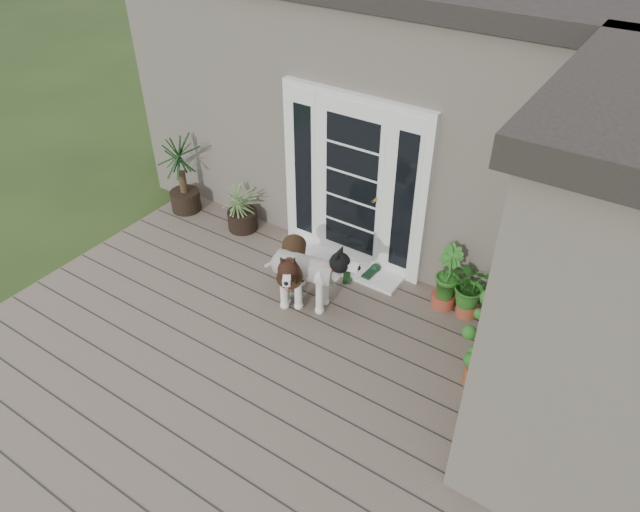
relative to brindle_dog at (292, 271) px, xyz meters
The scene contains 15 objects.
deck 1.30m from the brindle_dog, 72.99° to the right, with size 6.20×4.60×0.12m, color #6B5B4C.
house_main 3.27m from the brindle_dog, 83.36° to the left, with size 7.40×4.00×3.10m, color #665E54.
house_wing 3.43m from the brindle_dog, ahead, with size 1.60×2.40×3.10m, color #665E54.
door_unit 1.25m from the brindle_dog, 81.24° to the left, with size 1.90×0.14×2.15m, color white.
door_step 0.91m from the brindle_dog, 79.17° to the left, with size 1.60×0.40×0.05m, color white.
brindle_dog is the anchor object (origin of this frame).
white_dog 0.20m from the brindle_dog, ahead, with size 0.39×0.91×0.76m, color silver, non-canonical shape.
spider_plant 1.61m from the brindle_dog, 150.78° to the left, with size 0.67×0.67×0.72m, color #798E57, non-canonical shape.
yucca 2.50m from the brindle_dog, 163.37° to the left, with size 0.79×0.79×1.14m, color black, non-canonical shape.
herb_a 1.98m from the brindle_dog, 24.69° to the left, with size 0.50×0.50×0.63m, color #295B1A.
herb_b 1.73m from the brindle_dog, 28.63° to the left, with size 0.38×0.38×0.57m, color #27621C.
herb_c 2.53m from the brindle_dog, 19.14° to the left, with size 0.36×0.36×0.55m, color #28601B.
sapling 2.33m from the brindle_dog, ahead, with size 0.47×0.47×1.61m, color #174E16, non-canonical shape.
clog_left 0.79m from the brindle_dog, 60.73° to the left, with size 0.12×0.26×0.08m, color #163816, non-canonical shape.
clog_right 1.06m from the brindle_dog, 55.27° to the left, with size 0.15×0.33×0.10m, color black, non-canonical shape.
Camera 1 is at (2.78, -2.58, 4.57)m, focal length 32.70 mm.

